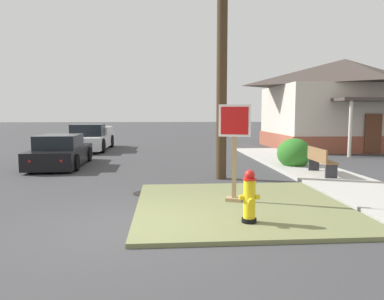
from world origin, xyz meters
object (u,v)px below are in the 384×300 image
manhole_cover (147,193)px  parked_sedan_black (61,153)px  pickup_truck_white (91,139)px  fire_hydrant (249,198)px  stop_sign (234,155)px  utility_pole (222,0)px  street_bench (320,160)px

manhole_cover → parked_sedan_black: bearing=125.0°
parked_sedan_black → pickup_truck_white: size_ratio=0.81×
fire_hydrant → stop_sign: 1.73m
fire_hydrant → parked_sedan_black: size_ratio=0.23×
fire_hydrant → parked_sedan_black: parked_sedan_black is taller
parked_sedan_black → pickup_truck_white: 6.27m
manhole_cover → pickup_truck_white: size_ratio=0.13×
fire_hydrant → utility_pole: utility_pole is taller
fire_hydrant → parked_sedan_black: 9.81m
fire_hydrant → parked_sedan_black: (-5.63, 8.04, -0.00)m
street_bench → utility_pole: 5.89m
pickup_truck_white → manhole_cover: bearing=-72.0°
fire_hydrant → stop_sign: (0.03, 1.62, 0.60)m
stop_sign → parked_sedan_black: 8.58m
parked_sedan_black → street_bench: size_ratio=2.59×
fire_hydrant → street_bench: size_ratio=0.59×
manhole_cover → street_bench: size_ratio=0.42×
stop_sign → manhole_cover: 2.67m
stop_sign → street_bench: size_ratio=1.33×
fire_hydrant → pickup_truck_white: pickup_truck_white is taller
pickup_truck_white → fire_hydrant: bearing=-68.2°
pickup_truck_white → utility_pole: utility_pole is taller
stop_sign → manhole_cover: bearing=148.1°
fire_hydrant → utility_pole: (0.25, 4.86, 4.97)m
manhole_cover → parked_sedan_black: size_ratio=0.16×
manhole_cover → pickup_truck_white: pickup_truck_white is taller
utility_pole → stop_sign: bearing=-93.8°
street_bench → manhole_cover: bearing=-160.9°
stop_sign → pickup_truck_white: 13.94m
manhole_cover → utility_pole: bearing=40.9°
pickup_truck_white → utility_pole: size_ratio=0.50×
parked_sedan_black → manhole_cover: bearing=-55.0°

